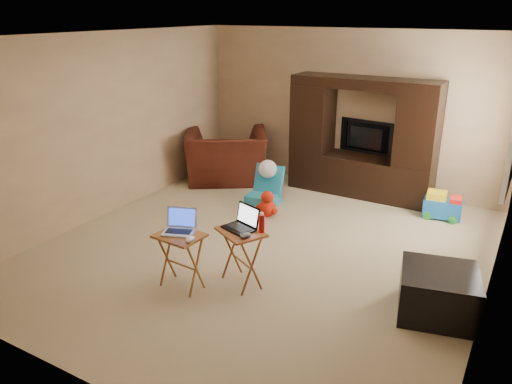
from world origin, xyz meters
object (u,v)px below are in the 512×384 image
Objects in this scene: child_rocker at (263,186)px; mouse_left at (190,239)px; tray_table_right at (241,258)px; mouse_right at (246,236)px; television at (365,138)px; tray_table_left at (181,261)px; entertainment_center at (362,138)px; laptop_right at (239,219)px; plush_toy at (267,204)px; laptop_left at (178,222)px; recliner at (226,156)px; ottoman at (438,293)px; push_toy at (443,205)px; water_bottle at (262,224)px.

mouse_left reaches higher than child_rocker.
tray_table_right is (0.92, -2.12, 0.02)m from child_rocker.
child_rocker is at bearing 115.16° from mouse_right.
mouse_left is 0.55m from mouse_right.
child_rocker is at bearing 58.06° from television.
entertainment_center is at bearing 84.09° from tray_table_left.
tray_table_right is 1.91× the size of laptop_right.
child_rocker is 0.97× the size of tray_table_left.
mouse_left is (-0.47, -3.74, -0.28)m from entertainment_center.
television is 2.00m from plush_toy.
entertainment_center is at bearing 82.79° from mouse_left.
plush_toy is 2.16m from laptop_left.
recliner is 1.88× the size of ottoman.
tray_table_left is at bearing -127.43° from push_toy.
mouse_right reaches higher than ottoman.
television is at bearing 115.63° from tray_table_right.
tray_table_left is 1.87× the size of laptop_right.
tray_table_left is (0.14, -2.12, 0.11)m from plush_toy.
water_bottle is at bearing 50.01° from tray_table_right.
entertainment_center is 3.78m from tray_table_left.
tray_table_left is 4.82× the size of mouse_right.
laptop_left is 2.52× the size of mouse_right.
tray_table_left is (-2.43, -0.83, 0.08)m from ottoman.
child_rocker is 2.65m from mouse_left.
plush_toy is at bearing 127.43° from laptop_right.
mouse_right reaches higher than push_toy.
child_rocker reaches higher than plush_toy.
recliner is 3.46m from laptop_left.
tray_table_left is 0.98× the size of tray_table_right.
push_toy is (1.35, -0.38, -0.72)m from entertainment_center.
tray_table_left is 0.63m from tray_table_right.
mouse_right is 0.22m from water_bottle.
push_toy is at bearing 62.93° from tray_table_left.
recliner is at bearing 142.85° from plush_toy.
television is at bearing 58.59° from laptop_left.
child_rocker is 2.36m from water_bottle.
laptop_left is at bearing -161.53° from mouse_right.
entertainment_center reaches higher than water_bottle.
plush_toy is 2.87m from ottoman.
laptop_right is (-1.96, -0.44, 0.51)m from ottoman.
laptop_left is at bearing 86.63° from television.
child_rocker is at bearing -167.69° from push_toy.
entertainment_center is at bearing 158.37° from push_toy.
ottoman is at bearing 23.29° from tray_table_left.
tray_table_right reaches higher than push_toy.
mouse_right is at bearing 35.80° from mouse_left.
laptop_right is (-0.20, -3.43, -0.13)m from television.
tray_table_right is at bearing -92.09° from entertainment_center.
recliner reaches higher than child_rocker.
water_bottle reaches higher than tray_table_left.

